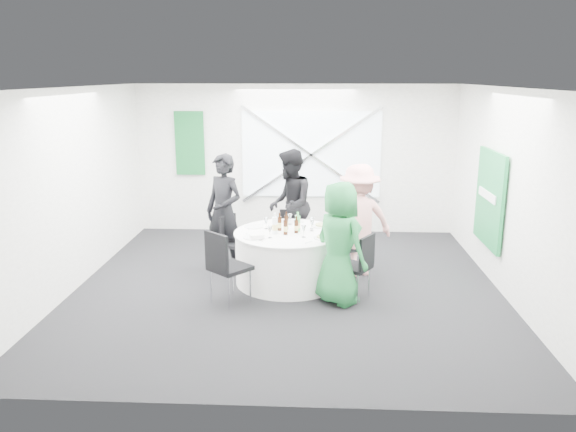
{
  "coord_description": "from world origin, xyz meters",
  "views": [
    {
      "loc": [
        0.38,
        -7.56,
        2.97
      ],
      "look_at": [
        0.0,
        0.2,
        1.0
      ],
      "focal_mm": 35.0,
      "sensor_mm": 36.0,
      "label": 1
    }
  ],
  "objects_px": {
    "chair_back_left": "(233,238)",
    "green_water_bottle": "(298,224)",
    "chair_front_right": "(359,262)",
    "person_woman_green": "(339,243)",
    "chair_back": "(290,231)",
    "banquet_table": "(288,257)",
    "person_man_back_left": "(224,212)",
    "clear_water_bottle": "(275,226)",
    "chair_front_left": "(224,262)",
    "person_woman_pink": "(359,220)",
    "person_man_back": "(290,205)",
    "chair_back_right": "(356,241)"
  },
  "relations": [
    {
      "from": "chair_back",
      "to": "person_woman_green",
      "type": "distance_m",
      "value": 1.94
    },
    {
      "from": "chair_front_right",
      "to": "person_woman_pink",
      "type": "xyz_separation_m",
      "value": [
        0.06,
        1.0,
        0.32
      ]
    },
    {
      "from": "chair_back_left",
      "to": "person_woman_pink",
      "type": "height_order",
      "value": "person_woman_pink"
    },
    {
      "from": "person_woman_green",
      "to": "clear_water_bottle",
      "type": "distance_m",
      "value": 1.09
    },
    {
      "from": "person_man_back",
      "to": "chair_back_right",
      "type": "bearing_deg",
      "value": 55.49
    },
    {
      "from": "chair_back",
      "to": "person_woman_pink",
      "type": "height_order",
      "value": "person_woman_pink"
    },
    {
      "from": "chair_back_right",
      "to": "chair_front_left",
      "type": "height_order",
      "value": "chair_front_left"
    },
    {
      "from": "chair_front_left",
      "to": "person_man_back",
      "type": "distance_m",
      "value": 2.18
    },
    {
      "from": "chair_back",
      "to": "person_man_back",
      "type": "bearing_deg",
      "value": 96.38
    },
    {
      "from": "green_water_bottle",
      "to": "chair_back",
      "type": "bearing_deg",
      "value": 98.79
    },
    {
      "from": "chair_front_right",
      "to": "person_woman_pink",
      "type": "distance_m",
      "value": 1.05
    },
    {
      "from": "green_water_bottle",
      "to": "chair_front_right",
      "type": "bearing_deg",
      "value": -37.83
    },
    {
      "from": "chair_back_right",
      "to": "clear_water_bottle",
      "type": "relative_size",
      "value": 2.81
    },
    {
      "from": "chair_front_left",
      "to": "green_water_bottle",
      "type": "xyz_separation_m",
      "value": [
        0.92,
        0.94,
        0.28
      ]
    },
    {
      "from": "chair_back_left",
      "to": "person_woman_pink",
      "type": "relative_size",
      "value": 0.5
    },
    {
      "from": "chair_back_left",
      "to": "green_water_bottle",
      "type": "relative_size",
      "value": 2.98
    },
    {
      "from": "chair_back",
      "to": "person_woman_green",
      "type": "xyz_separation_m",
      "value": [
        0.72,
        -1.77,
        0.35
      ]
    },
    {
      "from": "banquet_table",
      "to": "green_water_bottle",
      "type": "bearing_deg",
      "value": 21.71
    },
    {
      "from": "banquet_table",
      "to": "chair_back",
      "type": "xyz_separation_m",
      "value": [
        -0.02,
        1.05,
        0.1
      ]
    },
    {
      "from": "chair_back_right",
      "to": "person_woman_pink",
      "type": "relative_size",
      "value": 0.51
    },
    {
      "from": "chair_back_left",
      "to": "clear_water_bottle",
      "type": "height_order",
      "value": "clear_water_bottle"
    },
    {
      "from": "chair_front_right",
      "to": "chair_front_left",
      "type": "height_order",
      "value": "chair_front_left"
    },
    {
      "from": "chair_back",
      "to": "person_man_back",
      "type": "distance_m",
      "value": 0.44
    },
    {
      "from": "chair_back_left",
      "to": "clear_water_bottle",
      "type": "xyz_separation_m",
      "value": [
        0.69,
        -0.62,
        0.38
      ]
    },
    {
      "from": "chair_front_left",
      "to": "green_water_bottle",
      "type": "bearing_deg",
      "value": -92.91
    },
    {
      "from": "chair_back_left",
      "to": "person_man_back_left",
      "type": "bearing_deg",
      "value": 85.65
    },
    {
      "from": "person_man_back",
      "to": "green_water_bottle",
      "type": "height_order",
      "value": "person_man_back"
    },
    {
      "from": "banquet_table",
      "to": "chair_back_right",
      "type": "xyz_separation_m",
      "value": [
        1.01,
        0.45,
        0.12
      ]
    },
    {
      "from": "banquet_table",
      "to": "person_man_back",
      "type": "bearing_deg",
      "value": 91.32
    },
    {
      "from": "person_man_back",
      "to": "person_woman_green",
      "type": "xyz_separation_m",
      "value": [
        0.73,
        -1.85,
        -0.08
      ]
    },
    {
      "from": "person_woman_pink",
      "to": "clear_water_bottle",
      "type": "relative_size",
      "value": 5.56
    },
    {
      "from": "person_man_back",
      "to": "person_woman_pink",
      "type": "distance_m",
      "value": 1.3
    },
    {
      "from": "person_man_back_left",
      "to": "green_water_bottle",
      "type": "distance_m",
      "value": 1.3
    },
    {
      "from": "chair_back_right",
      "to": "chair_front_right",
      "type": "distance_m",
      "value": 1.05
    },
    {
      "from": "chair_front_left",
      "to": "clear_water_bottle",
      "type": "distance_m",
      "value": 1.03
    },
    {
      "from": "chair_front_right",
      "to": "person_man_back_left",
      "type": "height_order",
      "value": "person_man_back_left"
    },
    {
      "from": "chair_front_right",
      "to": "chair_back",
      "type": "bearing_deg",
      "value": -117.39
    },
    {
      "from": "banquet_table",
      "to": "chair_back_right",
      "type": "height_order",
      "value": "chair_back_right"
    },
    {
      "from": "chair_front_right",
      "to": "person_woman_green",
      "type": "bearing_deg",
      "value": -35.15
    },
    {
      "from": "person_man_back",
      "to": "clear_water_bottle",
      "type": "relative_size",
      "value": 5.94
    },
    {
      "from": "person_man_back",
      "to": "person_woman_pink",
      "type": "height_order",
      "value": "person_man_back"
    },
    {
      "from": "chair_front_left",
      "to": "person_woman_pink",
      "type": "xyz_separation_m",
      "value": [
        1.82,
        1.28,
        0.25
      ]
    },
    {
      "from": "banquet_table",
      "to": "chair_back_left",
      "type": "bearing_deg",
      "value": 148.84
    },
    {
      "from": "person_man_back_left",
      "to": "clear_water_bottle",
      "type": "relative_size",
      "value": 5.9
    },
    {
      "from": "chair_front_right",
      "to": "chair_back_right",
      "type": "bearing_deg",
      "value": -150.2
    },
    {
      "from": "banquet_table",
      "to": "person_man_back",
      "type": "relative_size",
      "value": 0.86
    },
    {
      "from": "chair_front_right",
      "to": "person_woman_green",
      "type": "height_order",
      "value": "person_woman_green"
    },
    {
      "from": "banquet_table",
      "to": "chair_back",
      "type": "relative_size",
      "value": 1.9
    },
    {
      "from": "banquet_table",
      "to": "person_man_back_left",
      "type": "relative_size",
      "value": 0.87
    },
    {
      "from": "person_woman_pink",
      "to": "clear_water_bottle",
      "type": "bearing_deg",
      "value": 0.92
    }
  ]
}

